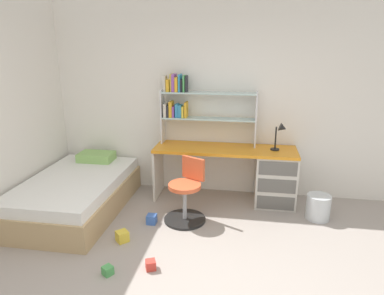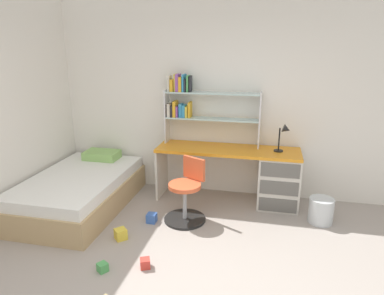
% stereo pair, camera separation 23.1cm
% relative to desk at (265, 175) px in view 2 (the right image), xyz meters
% --- Properties ---
extents(room_shell, '(5.68, 5.99, 2.79)m').
position_rel_desk_xyz_m(room_shell, '(-1.89, -0.96, 0.97)').
color(room_shell, white).
rests_on(room_shell, ground_plane).
extents(desk, '(1.93, 0.57, 0.76)m').
position_rel_desk_xyz_m(desk, '(0.00, 0.00, 0.00)').
color(desk, orange).
rests_on(desk, ground_plane).
extents(bookshelf_hutch, '(1.32, 0.22, 0.97)m').
position_rel_desk_xyz_m(bookshelf_hutch, '(-0.99, 0.17, 0.91)').
color(bookshelf_hutch, silver).
rests_on(bookshelf_hutch, desk).
extents(desk_lamp, '(0.20, 0.17, 0.38)m').
position_rel_desk_xyz_m(desk_lamp, '(0.21, -0.01, 0.59)').
color(desk_lamp, black).
rests_on(desk_lamp, desk).
extents(swivel_chair, '(0.52, 0.52, 0.78)m').
position_rel_desk_xyz_m(swivel_chair, '(-0.93, -0.67, -0.11)').
color(swivel_chair, black).
rests_on(swivel_chair, ground_plane).
extents(bed_platform, '(1.16, 1.89, 0.58)m').
position_rel_desk_xyz_m(bed_platform, '(-2.41, -0.65, -0.19)').
color(bed_platform, tan).
rests_on(bed_platform, ground_plane).
extents(waste_bin, '(0.30, 0.30, 0.32)m').
position_rel_desk_xyz_m(waste_bin, '(0.70, -0.38, -0.26)').
color(waste_bin, silver).
rests_on(waste_bin, ground_plane).
extents(toy_block_yellow_1, '(0.17, 0.17, 0.12)m').
position_rel_desk_xyz_m(toy_block_yellow_1, '(-1.55, -1.29, -0.36)').
color(toy_block_yellow_1, gold).
rests_on(toy_block_yellow_1, ground_plane).
extents(toy_block_red_2, '(0.13, 0.13, 0.10)m').
position_rel_desk_xyz_m(toy_block_red_2, '(-1.10, -1.72, -0.37)').
color(toy_block_red_2, red).
rests_on(toy_block_red_2, ground_plane).
extents(toy_block_blue_3, '(0.11, 0.11, 0.11)m').
position_rel_desk_xyz_m(toy_block_blue_3, '(-1.33, -0.84, -0.37)').
color(toy_block_blue_3, '#3860B7').
rests_on(toy_block_blue_3, ground_plane).
extents(toy_block_green_4, '(0.12, 0.12, 0.09)m').
position_rel_desk_xyz_m(toy_block_green_4, '(-1.48, -1.87, -0.38)').
color(toy_block_green_4, '#479E51').
rests_on(toy_block_green_4, ground_plane).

